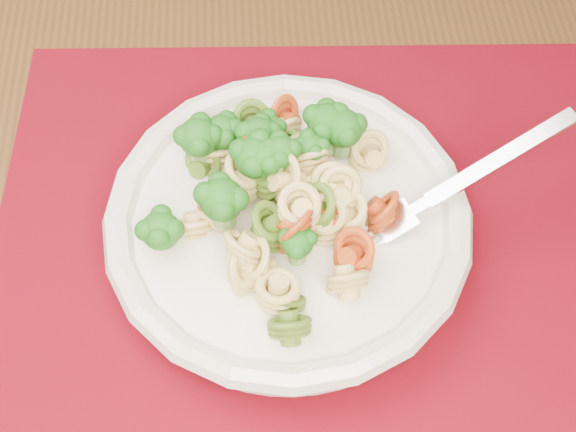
{
  "coord_description": "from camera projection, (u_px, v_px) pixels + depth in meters",
  "views": [
    {
      "loc": [
        0.06,
        0.11,
        1.26
      ],
      "look_at": [
        0.07,
        0.39,
        0.81
      ],
      "focal_mm": 50.0,
      "sensor_mm": 36.0,
      "label": 1
    }
  ],
  "objects": [
    {
      "name": "pasta_bowl",
      "position": [
        288.0,
        225.0,
        0.55
      ],
      "size": [
        0.25,
        0.25,
        0.05
      ],
      "color": "silver",
      "rests_on": "placemat"
    },
    {
      "name": "pasta_broccoli_heap",
      "position": [
        288.0,
        211.0,
        0.53
      ],
      "size": [
        0.21,
        0.21,
        0.06
      ],
      "primitive_type": null,
      "color": "#D9C46B",
      "rests_on": "pasta_bowl"
    },
    {
      "name": "placemat",
      "position": [
        312.0,
        227.0,
        0.58
      ],
      "size": [
        0.46,
        0.36,
        0.0
      ],
      "primitive_type": "cube",
      "rotation": [
        0.0,
        0.0,
        -0.01
      ],
      "color": "#5B0311",
      "rests_on": "dining_table"
    },
    {
      "name": "dining_table",
      "position": [
        293.0,
        202.0,
        0.71
      ],
      "size": [
        1.54,
        1.02,
        0.76
      ],
      "rotation": [
        0.0,
        0.0,
        0.03
      ],
      "color": "#482D14",
      "rests_on": "ground"
    },
    {
      "name": "fork",
      "position": [
        395.0,
        221.0,
        0.53
      ],
      "size": [
        0.18,
        0.09,
        0.08
      ],
      "primitive_type": null,
      "rotation": [
        0.0,
        -0.35,
        0.41
      ],
      "color": "silver",
      "rests_on": "pasta_bowl"
    }
  ]
}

